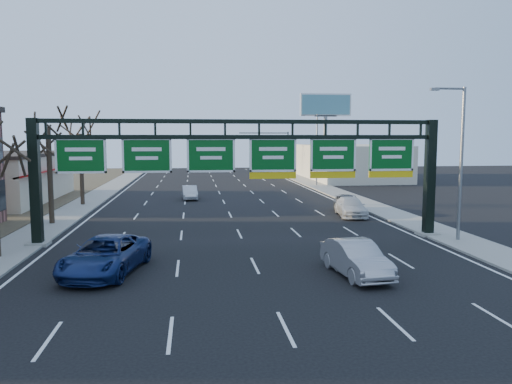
{
  "coord_description": "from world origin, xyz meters",
  "views": [
    {
      "loc": [
        -2.9,
        -21.24,
        6.13
      ],
      "look_at": [
        0.47,
        5.24,
        3.2
      ],
      "focal_mm": 35.0,
      "sensor_mm": 36.0,
      "label": 1
    }
  ],
  "objects": [
    {
      "name": "ground",
      "position": [
        0.0,
        0.0,
        0.0
      ],
      "size": [
        160.0,
        160.0,
        0.0
      ],
      "primitive_type": "plane",
      "color": "black",
      "rests_on": "ground"
    },
    {
      "name": "sidewalk_left",
      "position": [
        -12.8,
        20.0,
        0.06
      ],
      "size": [
        3.0,
        120.0,
        0.12
      ],
      "primitive_type": "cube",
      "color": "gray",
      "rests_on": "ground"
    },
    {
      "name": "sidewalk_right",
      "position": [
        12.8,
        20.0,
        0.06
      ],
      "size": [
        3.0,
        120.0,
        0.12
      ],
      "primitive_type": "cube",
      "color": "gray",
      "rests_on": "ground"
    },
    {
      "name": "lane_markings",
      "position": [
        0.0,
        20.0,
        0.01
      ],
      "size": [
        21.6,
        120.0,
        0.01
      ],
      "primitive_type": "cube",
      "color": "white",
      "rests_on": "ground"
    },
    {
      "name": "sign_gantry",
      "position": [
        0.16,
        8.0,
        4.63
      ],
      "size": [
        24.6,
        1.2,
        7.2
      ],
      "color": "black",
      "rests_on": "ground"
    },
    {
      "name": "building_right_distant",
      "position": [
        20.0,
        50.0,
        2.5
      ],
      "size": [
        12.0,
        20.0,
        5.0
      ],
      "primitive_type": "cube",
      "color": "beige",
      "rests_on": "ground"
    },
    {
      "name": "tree_mid",
      "position": [
        -12.8,
        15.0,
        7.85
      ],
      "size": [
        3.6,
        3.6,
        9.24
      ],
      "color": "#2E2519",
      "rests_on": "sidewalk_left"
    },
    {
      "name": "tree_far",
      "position": [
        -12.8,
        25.0,
        7.48
      ],
      "size": [
        3.6,
        3.6,
        8.86
      ],
      "color": "#2E2519",
      "rests_on": "sidewalk_left"
    },
    {
      "name": "streetlight_near",
      "position": [
        12.47,
        6.0,
        5.08
      ],
      "size": [
        2.15,
        0.22,
        9.0
      ],
      "color": "slate",
      "rests_on": "sidewalk_right"
    },
    {
      "name": "streetlight_far",
      "position": [
        12.47,
        40.0,
        5.08
      ],
      "size": [
        2.15,
        0.22,
        9.0
      ],
      "color": "slate",
      "rests_on": "sidewalk_right"
    },
    {
      "name": "billboard_right",
      "position": [
        15.0,
        44.98,
        9.06
      ],
      "size": [
        7.0,
        0.5,
        12.0
      ],
      "color": "slate",
      "rests_on": "ground"
    },
    {
      "name": "traffic_signal_mast",
      "position": [
        5.69,
        55.0,
        5.5
      ],
      "size": [
        10.16,
        0.54,
        7.0
      ],
      "color": "black",
      "rests_on": "ground"
    },
    {
      "name": "car_blue_suv",
      "position": [
        -6.87,
        1.5,
        0.83
      ],
      "size": [
        3.93,
        6.39,
        1.65
      ],
      "primitive_type": "imported",
      "rotation": [
        0.0,
        0.0,
        -0.21
      ],
      "color": "navy",
      "rests_on": "ground"
    },
    {
      "name": "car_silver_sedan",
      "position": [
        4.25,
        -0.26,
        0.78
      ],
      "size": [
        2.15,
        4.87,
        1.55
      ],
      "primitive_type": "imported",
      "rotation": [
        0.0,
        0.0,
        0.11
      ],
      "color": "#9FA0A4",
      "rests_on": "ground"
    },
    {
      "name": "car_white_wagon",
      "position": [
        9.33,
        16.14,
        0.72
      ],
      "size": [
        2.6,
        5.16,
        1.44
      ],
      "primitive_type": "imported",
      "rotation": [
        0.0,
        0.0,
        -0.12
      ],
      "color": "silver",
      "rests_on": "ground"
    },
    {
      "name": "car_grey_far",
      "position": [
        9.64,
        18.24,
        0.74
      ],
      "size": [
        2.4,
        4.59,
        1.49
      ],
      "primitive_type": "imported",
      "rotation": [
        0.0,
        0.0,
        -0.15
      ],
      "color": "#3D4042",
      "rests_on": "ground"
    },
    {
      "name": "car_silver_distant",
      "position": [
        -3.23,
        28.52,
        0.66
      ],
      "size": [
        1.64,
        4.1,
        1.33
      ],
      "primitive_type": "imported",
      "rotation": [
        0.0,
        0.0,
        0.06
      ],
      "color": "silver",
      "rests_on": "ground"
    }
  ]
}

